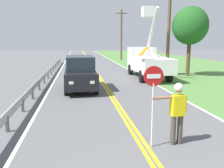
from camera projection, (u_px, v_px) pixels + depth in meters
name	position (u px, v px, depth m)	size (l,w,h in m)	color
grass_verge_right	(212.00, 72.00, 23.31)	(16.00, 110.00, 0.01)	#517F3D
centerline_yellow_left	(96.00, 74.00, 21.59)	(0.11, 110.00, 0.01)	yellow
centerline_yellow_right	(98.00, 74.00, 21.62)	(0.11, 110.00, 0.01)	yellow
edge_line_right	(135.00, 73.00, 22.13)	(0.12, 110.00, 0.01)	silver
edge_line_left	(58.00, 75.00, 21.08)	(0.12, 110.00, 0.01)	silver
flagger_worker	(177.00, 110.00, 6.67)	(1.08, 0.28, 1.83)	#474238
stop_sign_paddle	(153.00, 88.00, 6.37)	(0.56, 0.04, 2.33)	silver
utility_bucket_truck	(147.00, 60.00, 19.44)	(2.84, 6.87, 5.77)	white
oncoming_suv_nearest	(80.00, 73.00, 14.39)	(1.98, 4.64, 2.10)	black
utility_pole_near	(169.00, 24.00, 19.65)	(1.80, 0.28, 8.57)	brown
utility_pole_mid	(121.00, 34.00, 37.59)	(1.80, 0.28, 8.02)	brown
guardrail_left_shoulder	(46.00, 74.00, 17.68)	(0.10, 32.00, 0.71)	#9EA0A3
roadside_tree_verge	(190.00, 26.00, 19.65)	(3.00, 3.00, 5.90)	brown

